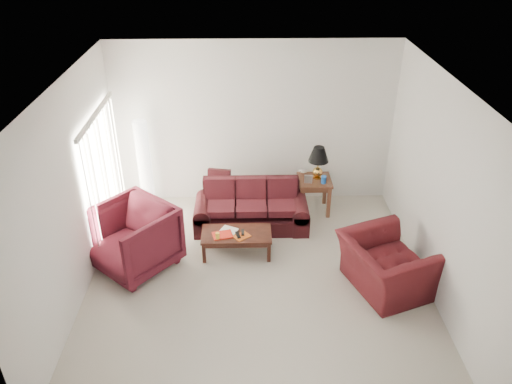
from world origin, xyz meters
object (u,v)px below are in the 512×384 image
armchair_left (133,238)px  coffee_table (237,243)px  armchair_right (385,265)px  sofa (251,207)px  floor_lamp (144,165)px  end_table (314,195)px

armchair_left → coffee_table: 1.63m
armchair_left → armchair_right: armchair_left is taller
sofa → armchair_left: 2.11m
armchair_left → coffee_table: (1.57, 0.30, -0.33)m
floor_lamp → coffee_table: floor_lamp is taller
armchair_left → coffee_table: bearing=51.7°
end_table → floor_lamp: 3.09m
sofa → coffee_table: bearing=-112.4°
sofa → floor_lamp: size_ratio=1.13×
armchair_left → end_table: bearing=69.2°
end_table → coffee_table: (-1.39, -1.29, -0.13)m
sofa → floor_lamp: 2.08m
end_table → armchair_right: bearing=-70.4°
sofa → end_table: (1.14, 0.51, -0.08)m
end_table → floor_lamp: (-3.04, 0.20, 0.54)m
end_table → floor_lamp: floor_lamp is taller
armchair_left → armchair_right: size_ratio=0.94×
floor_lamp → coffee_table: (1.65, -1.48, -0.67)m
floor_lamp → armchair_left: floor_lamp is taller
sofa → armchair_right: (1.91, -1.64, -0.00)m
floor_lamp → armchair_right: floor_lamp is taller
armchair_right → coffee_table: 2.33m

